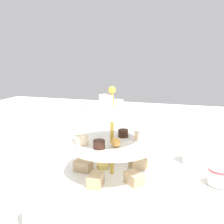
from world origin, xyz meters
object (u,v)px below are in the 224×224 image
Objects in this scene: butter_knife_left at (19,161)px; teacup_with_saucer at (219,178)px; water_glass_tall_right at (40,204)px; tiered_serving_stand at (112,151)px; water_glass_short_left at (193,152)px.

teacup_with_saucer is at bearing 96.13° from butter_knife_left.
butter_knife_left is (0.26, -0.28, -0.06)m from water_glass_tall_right.
teacup_with_saucer is at bearing -174.23° from tiered_serving_stand.
tiered_serving_stand is 2.52× the size of water_glass_tall_right.
water_glass_tall_right is 0.45m from teacup_with_saucer.
water_glass_tall_right is 0.50m from water_glass_short_left.
tiered_serving_stand is 0.27m from water_glass_short_left.
tiered_serving_stand reaches higher than water_glass_tall_right.
tiered_serving_stand is 3.59× the size of water_glass_short_left.
teacup_with_saucer is 0.60m from butter_knife_left.
water_glass_short_left is at bearing -123.17° from water_glass_tall_right.
water_glass_tall_right reaches higher than butter_knife_left.
water_glass_short_left is 0.89× the size of teacup_with_saucer.
teacup_with_saucer is at bearing 116.29° from water_glass_short_left.
water_glass_tall_right is (0.06, 0.26, -0.02)m from tiered_serving_stand.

